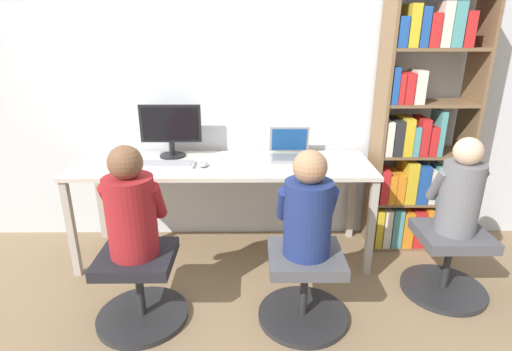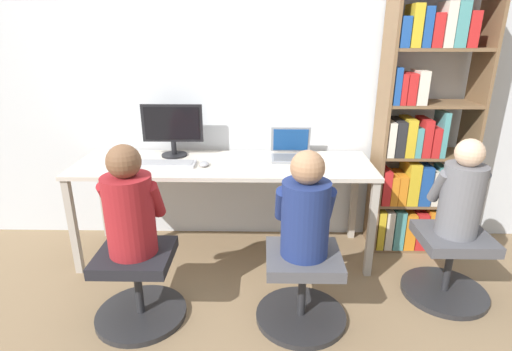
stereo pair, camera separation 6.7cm
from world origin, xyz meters
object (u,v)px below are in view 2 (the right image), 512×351
object	(u,v)px
desktop_monitor	(173,129)
bookshelf	(418,144)
office_chair_side	(449,264)
person_at_monitor	(129,207)
person_at_laptop	(306,210)
keyboard	(166,164)
office_chair_left	(138,285)
person_near_shelf	(462,193)
laptop	(291,152)
office_chair_right	(302,287)

from	to	relation	value
desktop_monitor	bookshelf	size ratio (longest dim) A/B	0.24
bookshelf	desktop_monitor	bearing A→B (deg)	179.00
bookshelf	office_chair_side	bearing A→B (deg)	-85.01
person_at_monitor	person_at_laptop	xyz separation A→B (m)	(1.00, -0.00, -0.01)
keyboard	desktop_monitor	bearing A→B (deg)	88.30
desktop_monitor	person_at_laptop	xyz separation A→B (m)	(0.94, -0.95, -0.24)
office_chair_left	office_chair_side	xyz separation A→B (m)	(2.00, 0.26, 0.00)
desktop_monitor	person_near_shelf	xyz separation A→B (m)	(1.94, -0.68, -0.24)
keyboard	person_near_shelf	bearing A→B (deg)	-12.78
laptop	office_chair_right	distance (m)	1.08
laptop	office_chair_right	size ratio (longest dim) A/B	0.55
bookshelf	person_at_monitor	bearing A→B (deg)	-154.80
office_chair_left	person_at_laptop	world-z (taller)	person_at_laptop
desktop_monitor	office_chair_left	distance (m)	1.21
office_chair_right	person_near_shelf	xyz separation A→B (m)	(1.00, 0.27, 0.51)
person_at_laptop	office_chair_side	bearing A→B (deg)	14.70
laptop	desktop_monitor	bearing A→B (deg)	176.93
office_chair_right	person_at_laptop	distance (m)	0.51
laptop	keyboard	distance (m)	0.95
office_chair_side	person_near_shelf	xyz separation A→B (m)	(-0.00, 0.00, 0.51)
office_chair_side	person_at_laptop	bearing A→B (deg)	-165.30
keyboard	office_chair_left	size ratio (longest dim) A/B	0.76
person_near_shelf	person_at_monitor	bearing A→B (deg)	-172.47
person_at_laptop	office_chair_side	xyz separation A→B (m)	(1.00, 0.26, -0.51)
office_chair_left	person_at_monitor	bearing A→B (deg)	90.00
person_at_monitor	office_chair_side	bearing A→B (deg)	7.40
person_at_monitor	keyboard	bearing A→B (deg)	85.79
person_at_laptop	bookshelf	size ratio (longest dim) A/B	0.32
desktop_monitor	office_chair_side	xyz separation A→B (m)	(1.94, -0.69, -0.75)
office_chair_left	person_at_laptop	bearing A→B (deg)	0.12
keyboard	person_near_shelf	xyz separation A→B (m)	(1.95, -0.44, -0.04)
keyboard	bookshelf	size ratio (longest dim) A/B	0.21
person_at_laptop	desktop_monitor	bearing A→B (deg)	134.75
office_chair_left	person_near_shelf	world-z (taller)	person_near_shelf
desktop_monitor	person_at_laptop	world-z (taller)	desktop_monitor
keyboard	office_chair_right	xyz separation A→B (m)	(0.95, -0.71, -0.55)
person_near_shelf	office_chair_right	bearing A→B (deg)	-164.82
office_chair_right	person_at_monitor	world-z (taller)	person_at_monitor
person_at_monitor	person_at_laptop	size ratio (longest dim) A/B	1.04
office_chair_left	office_chair_side	size ratio (longest dim) A/B	1.00
desktop_monitor	person_at_monitor	size ratio (longest dim) A/B	0.72
office_chair_side	office_chair_right	bearing A→B (deg)	-165.07
person_at_monitor	person_at_laptop	world-z (taller)	person_at_monitor
office_chair_left	desktop_monitor	bearing A→B (deg)	86.45
person_near_shelf	desktop_monitor	bearing A→B (deg)	160.61
office_chair_left	laptop	bearing A→B (deg)	42.75
keyboard	office_chair_side	distance (m)	2.07
office_chair_right	keyboard	bearing A→B (deg)	143.07
office_chair_left	office_chair_right	size ratio (longest dim) A/B	1.00
office_chair_right	office_chair_side	size ratio (longest dim) A/B	1.00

